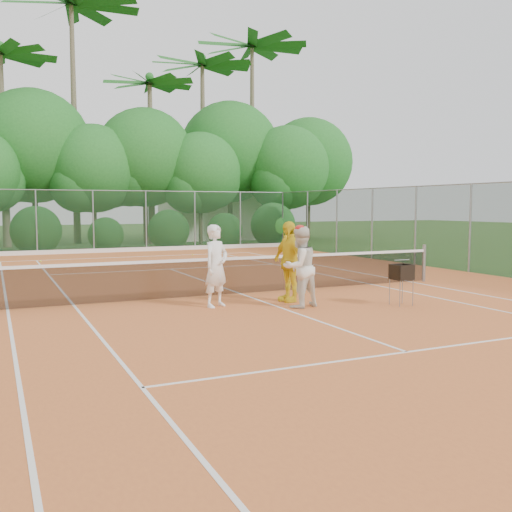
{
  "coord_description": "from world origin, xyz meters",
  "views": [
    {
      "loc": [
        -5.72,
        -13.23,
        2.26
      ],
      "look_at": [
        -0.15,
        -1.2,
        1.1
      ],
      "focal_mm": 40.0,
      "sensor_mm": 36.0,
      "label": 1
    }
  ],
  "objects": [
    {
      "name": "stray_ball_a",
      "position": [
        -3.99,
        11.15,
        0.05
      ],
      "size": [
        0.07,
        0.07,
        0.07
      ],
      "primitive_type": "sphere",
      "color": "#D5EC36",
      "rests_on": "clay_court"
    },
    {
      "name": "stray_ball_c",
      "position": [
        1.51,
        8.78,
        0.05
      ],
      "size": [
        0.07,
        0.07,
        0.07
      ],
      "primitive_type": "sphere",
      "color": "yellow",
      "rests_on": "clay_court"
    },
    {
      "name": "fence_back",
      "position": [
        0.0,
        15.0,
        1.52
      ],
      "size": [
        18.07,
        0.07,
        3.0
      ],
      "color": "#19381E",
      "rests_on": "clay_court"
    },
    {
      "name": "club_building",
      "position": [
        9.0,
        24.0,
        1.5
      ],
      "size": [
        8.0,
        5.0,
        3.0
      ],
      "primitive_type": "cube",
      "color": "beige",
      "rests_on": "ground"
    },
    {
      "name": "player_center_grp",
      "position": [
        0.42,
        -2.29,
        0.93
      ],
      "size": [
        1.01,
        0.86,
        1.83
      ],
      "color": "white",
      "rests_on": "clay_court"
    },
    {
      "name": "ground",
      "position": [
        0.0,
        0.0,
        0.0
      ],
      "size": [
        120.0,
        120.0,
        0.0
      ],
      "primitive_type": "plane",
      "color": "#2C4D1B",
      "rests_on": "ground"
    },
    {
      "name": "ball_hopper",
      "position": [
        2.63,
        -3.02,
        0.76
      ],
      "size": [
        0.41,
        0.41,
        0.93
      ],
      "rotation": [
        0.0,
        0.0,
        0.02
      ],
      "color": "gray",
      "rests_on": "clay_court"
    },
    {
      "name": "tennis_net",
      "position": [
        0.0,
        0.0,
        0.53
      ],
      "size": [
        11.97,
        0.1,
        1.1
      ],
      "color": "gray",
      "rests_on": "clay_court"
    },
    {
      "name": "court_markings",
      "position": [
        0.0,
        0.0,
        0.02
      ],
      "size": [
        11.03,
        23.83,
        0.01
      ],
      "color": "white",
      "rests_on": "clay_court"
    },
    {
      "name": "stray_ball_b",
      "position": [
        2.53,
        11.44,
        0.05
      ],
      "size": [
        0.07,
        0.07,
        0.07
      ],
      "primitive_type": "sphere",
      "color": "gold",
      "rests_on": "clay_court"
    },
    {
      "name": "clay_court",
      "position": [
        0.0,
        0.0,
        0.01
      ],
      "size": [
        18.0,
        36.0,
        0.02
      ],
      "primitive_type": "cube",
      "color": "#D16A30",
      "rests_on": "ground"
    },
    {
      "name": "player_white",
      "position": [
        -1.24,
        -1.44,
        0.94
      ],
      "size": [
        0.8,
        0.7,
        1.83
      ],
      "primitive_type": "imported",
      "rotation": [
        0.0,
        0.0,
        0.47
      ],
      "color": "white",
      "rests_on": "clay_court"
    },
    {
      "name": "player_yellow",
      "position": [
        0.58,
        -1.48,
        0.97
      ],
      "size": [
        0.6,
        1.16,
        1.89
      ],
      "primitive_type": "imported",
      "rotation": [
        0.0,
        0.0,
        -1.44
      ],
      "color": "yellow",
      "rests_on": "clay_court"
    },
    {
      "name": "tropical_treeline",
      "position": [
        1.43,
        20.22,
        5.11
      ],
      "size": [
        32.1,
        8.49,
        15.03
      ],
      "color": "brown",
      "rests_on": "ground"
    }
  ]
}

